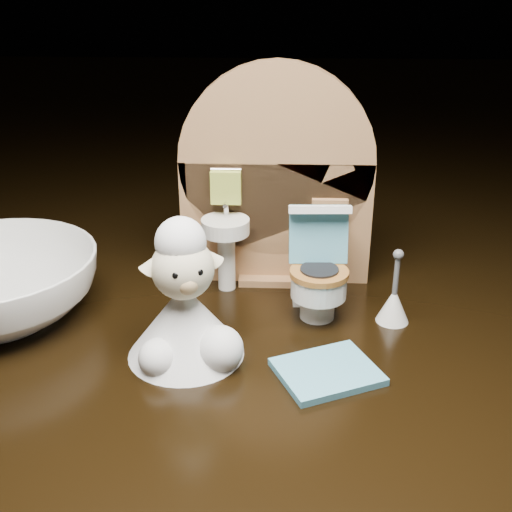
# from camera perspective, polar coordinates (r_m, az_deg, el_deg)

# --- Properties ---
(backdrop_panel) EXTENTS (0.13, 0.05, 0.15)m
(backdrop_panel) POSITION_cam_1_polar(r_m,az_deg,el_deg) (0.43, 1.70, 5.90)
(backdrop_panel) COLOR #A9764A
(backdrop_panel) RESTS_ON ground
(toy_toilet) EXTENTS (0.04, 0.05, 0.07)m
(toy_toilet) POSITION_cam_1_polar(r_m,az_deg,el_deg) (0.41, 5.50, -1.67)
(toy_toilet) COLOR white
(toy_toilet) RESTS_ON ground
(bath_mat) EXTENTS (0.07, 0.06, 0.00)m
(bath_mat) POSITION_cam_1_polar(r_m,az_deg,el_deg) (0.36, 6.34, -10.19)
(bath_mat) COLOR #519CB5
(bath_mat) RESTS_ON ground
(toilet_brush) EXTENTS (0.02, 0.02, 0.05)m
(toilet_brush) POSITION_cam_1_polar(r_m,az_deg,el_deg) (0.41, 12.13, -4.08)
(toilet_brush) COLOR white
(toilet_brush) RESTS_ON ground
(plush_lamb) EXTENTS (0.07, 0.07, 0.09)m
(plush_lamb) POSITION_cam_1_polar(r_m,az_deg,el_deg) (0.36, -6.29, -4.81)
(plush_lamb) COLOR white
(plush_lamb) RESTS_ON ground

